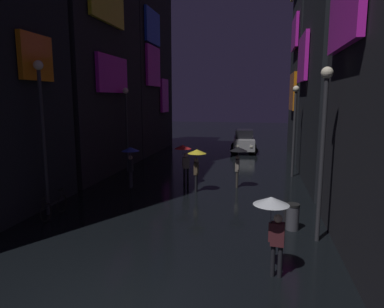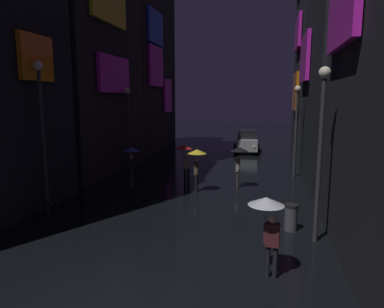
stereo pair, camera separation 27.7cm
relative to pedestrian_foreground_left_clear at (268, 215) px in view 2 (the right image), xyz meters
name	(u,v)px [view 2 (the right image)]	position (x,y,z in m)	size (l,w,h in m)	color
building_left_far	(139,71)	(-10.97, 20.06, 5.16)	(4.25, 8.70, 13.64)	black
building_right_far	(329,8)	(3.99, 19.46, 9.37)	(4.25, 7.76, 22.08)	black
pedestrian_foreground_left_clear	(268,215)	(0.00, 0.00, 0.00)	(0.90, 0.90, 2.12)	black
pedestrian_midstreet_left_blue	(131,156)	(-6.76, 7.62, 0.00)	(0.90, 0.90, 2.12)	#2D2D38
pedestrian_near_crossing_black	(239,156)	(-1.45, 8.73, 0.00)	(0.90, 0.90, 2.12)	#38332D
pedestrian_far_right_yellow	(197,158)	(-3.35, 7.53, 0.00)	(0.90, 0.90, 2.12)	black
pedestrian_foreground_right_red	(185,153)	(-4.30, 8.91, 0.00)	(0.90, 0.90, 2.12)	black
bicycle_parked_at_storefront	(54,206)	(-8.09, 2.98, -1.28)	(0.13, 1.82, 0.96)	black
car_distant	(247,141)	(-1.74, 20.79, -0.74)	(2.43, 4.24, 1.92)	#99999E
streetlamp_right_near	(321,135)	(1.51, 2.59, 1.75)	(0.36, 0.36, 5.46)	#2D2D33
streetlamp_left_far	(128,119)	(-8.49, 11.45, 1.59)	(0.36, 0.36, 5.17)	#2D2D33
streetlamp_right_far	(296,120)	(1.51, 11.93, 1.63)	(0.36, 0.36, 5.24)	#2D2D33
streetlamp_left_near	(42,121)	(-8.49, 3.16, 2.00)	(0.36, 0.36, 5.92)	#2D2D33
trash_bin	(291,217)	(0.81, 3.42, -1.20)	(0.46, 0.46, 0.93)	#3F3F47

